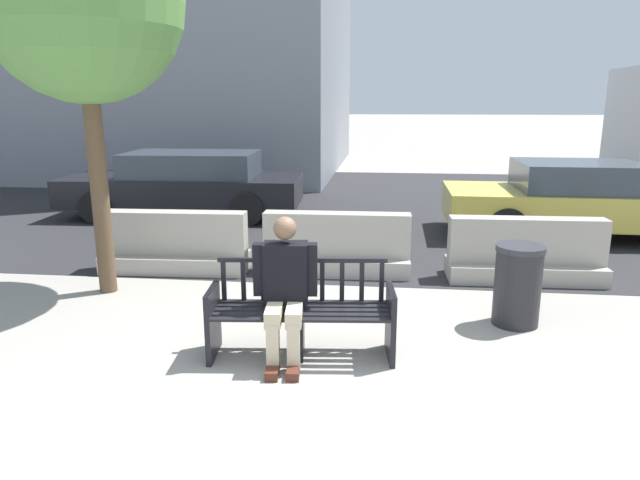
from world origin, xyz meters
name	(u,v)px	position (x,y,z in m)	size (l,w,h in m)	color
ground_plane	(314,387)	(0.00, 0.00, 0.00)	(200.00, 200.00, 0.00)	gray
street_asphalt	(361,204)	(0.00, 8.70, 0.00)	(120.00, 12.00, 0.01)	#28282B
street_bench	(302,315)	(-0.19, 0.61, 0.40)	(1.73, 0.68, 0.88)	black
seated_person	(285,286)	(-0.33, 0.53, 0.69)	(0.59, 0.75, 1.31)	black
jersey_barrier_centre	(337,249)	(-0.09, 3.28, 0.34)	(2.01, 0.71, 0.84)	#9E998E
jersey_barrier_left	(176,247)	(-2.33, 3.12, 0.34)	(2.02, 0.76, 0.84)	#9E998E
jersey_barrier_right	(525,255)	(2.41, 3.22, 0.34)	(2.02, 0.74, 0.84)	#9E998E
street_tree	(82,3)	(-2.86, 2.16, 3.38)	(2.26, 2.26, 4.53)	brown
car_taxi_near	(585,200)	(4.00, 5.92, 0.65)	(4.81, 2.04, 1.30)	#DBC64C
car_sedan_mid	(186,183)	(-3.50, 6.95, 0.68)	(4.84, 2.18, 1.31)	black
trash_bin	(518,285)	(1.96, 1.62, 0.43)	(0.50, 0.50, 0.86)	#232326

